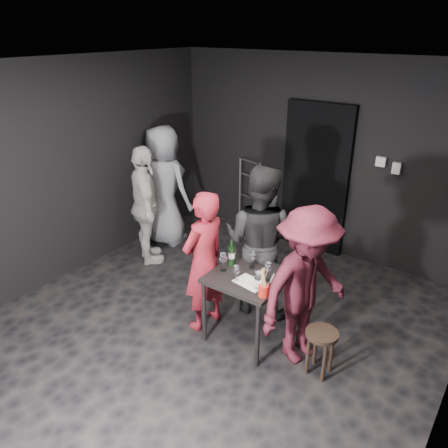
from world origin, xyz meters
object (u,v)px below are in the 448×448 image
Objects in this scene: stool at (321,342)px; woman_black at (260,231)px; man_maroon at (306,282)px; breadstick_cup at (264,283)px; wine_bottle at (232,255)px; tasting_table at (248,283)px; bystander_grey at (164,177)px; hand_truck at (247,220)px; bystander_cream at (145,202)px; server_red at (204,260)px.

woman_black reaches higher than stool.
breadstick_cup is (-0.28, -0.29, 0.04)m from man_maroon.
woman_black reaches higher than wine_bottle.
bystander_grey is (-2.22, 1.16, 0.37)m from tasting_table.
hand_truck is 2.13m from woman_black.
man_maroon is at bearing -154.65° from bystander_cream.
hand_truck is at bearing 62.03° from man_maroon.
tasting_table is 0.52m from server_red.
man_maroon is at bearing 155.70° from stool.
server_red is 0.94× the size of man_maroon.
tasting_table is at bearing -14.38° from wine_bottle.
man_maroon is at bearing -30.77° from hand_truck.
woman_black is at bearing 82.66° from wine_bottle.
breadstick_cup is (0.31, -0.23, 0.23)m from tasting_table.
tasting_table is 0.44× the size of man_maroon.
man_maroon is (-0.25, 0.11, 0.49)m from stool.
stool is 0.23× the size of bystander_grey.
bystander_cream is at bearing -11.83° from woman_black.
woman_black is 1.12× the size of bystander_cream.
server_red is 0.70m from woman_black.
server_red reaches higher than wine_bottle.
wine_bottle is at bearing 150.50° from bystander_grey.
bystander_grey is 7.15× the size of wine_bottle.
man_maroon reaches higher than server_red.
tasting_table is 2.09m from bystander_cream.
wine_bottle is at bearing 107.86° from man_maroon.
breadstick_cup is at bearing -27.57° from wine_bottle.
hand_truck reaches higher than wine_bottle.
bystander_grey is (-2.02, 0.65, 0.04)m from woman_black.
tasting_table is at bearing -41.43° from hand_truck.
tasting_table is 0.47× the size of server_red.
man_maroon is 5.90× the size of wine_bottle.
man_maroon is (1.97, -2.05, 0.63)m from hand_truck.
bystander_grey is (-0.84, -0.95, 0.81)m from hand_truck.
breadstick_cup is at bearing -38.78° from hand_truck.
stool is 0.29× the size of server_red.
hand_truck is at bearing 118.90° from wine_bottle.
tasting_table reaches higher than stool.
server_red is at bearing 170.23° from breadstick_cup.
woman_black reaches higher than breadstick_cup.
tasting_table is 2.50× the size of breadstick_cup.
woman_black is 2.12m from bystander_grey.
breadstick_cup is (0.56, -0.29, 0.02)m from wine_bottle.
hand_truck is 1.79m from bystander_cream.
wine_bottle is 0.64m from breadstick_cup.
hand_truck is at bearing -151.90° from server_red.
woman_black is 0.90m from breadstick_cup.
bystander_cream is 5.89× the size of breadstick_cup.
man_maroon reaches higher than stool.
breadstick_cup is (2.53, -1.39, -0.14)m from bystander_grey.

